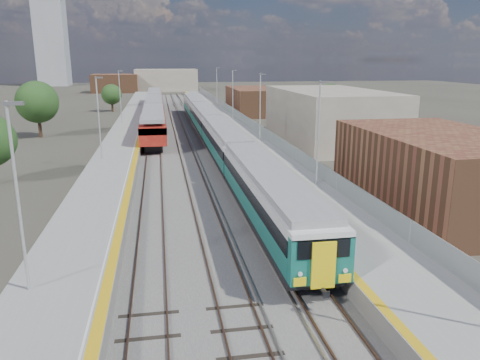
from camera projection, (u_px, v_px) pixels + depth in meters
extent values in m
plane|color=#47443A|center=(197.00, 139.00, 60.78)|extent=(320.00, 320.00, 0.00)
cube|color=#565451|center=(179.00, 136.00, 62.79)|extent=(10.50, 155.00, 0.06)
cube|color=#4C3323|center=(200.00, 132.00, 65.66)|extent=(0.07, 160.00, 0.14)
cube|color=#4C3323|center=(210.00, 132.00, 65.89)|extent=(0.07, 160.00, 0.14)
cube|color=#4C3323|center=(175.00, 133.00, 65.08)|extent=(0.07, 160.00, 0.14)
cube|color=#4C3323|center=(185.00, 133.00, 65.32)|extent=(0.07, 160.00, 0.14)
cube|color=#4C3323|center=(149.00, 133.00, 64.50)|extent=(0.07, 160.00, 0.14)
cube|color=#4C3323|center=(160.00, 133.00, 64.74)|extent=(0.07, 160.00, 0.14)
cube|color=gray|center=(197.00, 132.00, 65.60)|extent=(0.08, 160.00, 0.10)
cube|color=gray|center=(187.00, 133.00, 65.37)|extent=(0.08, 160.00, 0.10)
cube|color=slate|center=(234.00, 131.00, 63.91)|extent=(4.70, 155.00, 1.00)
cube|color=gray|center=(234.00, 128.00, 63.78)|extent=(4.70, 155.00, 0.03)
cube|color=gold|center=(219.00, 128.00, 63.43)|extent=(0.40, 155.00, 0.01)
cube|color=gray|center=(250.00, 123.00, 64.00)|extent=(0.06, 155.00, 1.20)
cylinder|color=#9EA0A3|center=(318.00, 133.00, 33.96)|extent=(0.12, 0.12, 7.50)
cube|color=#4C4C4F|center=(324.00, 82.00, 33.09)|extent=(0.70, 0.18, 0.14)
cylinder|color=#9EA0A3|center=(260.00, 107.00, 53.05)|extent=(0.12, 0.12, 7.50)
cube|color=#4C4C4F|center=(263.00, 74.00, 52.18)|extent=(0.70, 0.18, 0.14)
cylinder|color=#9EA0A3|center=(233.00, 95.00, 72.14)|extent=(0.12, 0.12, 7.50)
cube|color=#4C4C4F|center=(234.00, 70.00, 71.27)|extent=(0.70, 0.18, 0.14)
cylinder|color=#9EA0A3|center=(217.00, 87.00, 91.22)|extent=(0.12, 0.12, 7.50)
cube|color=#4C4C4F|center=(218.00, 68.00, 90.35)|extent=(0.70, 0.18, 0.14)
cube|color=slate|center=(127.00, 134.00, 61.55)|extent=(4.30, 155.00, 1.00)
cube|color=gray|center=(127.00, 130.00, 61.43)|extent=(4.30, 155.00, 0.03)
cube|color=gold|center=(141.00, 130.00, 61.74)|extent=(0.45, 155.00, 0.01)
cube|color=silver|center=(139.00, 130.00, 61.68)|extent=(0.08, 155.00, 0.01)
cylinder|color=#9EA0A3|center=(18.00, 200.00, 17.83)|extent=(0.12, 0.12, 7.50)
cube|color=#4C4C4F|center=(14.00, 103.00, 16.96)|extent=(0.70, 0.18, 0.14)
cylinder|color=#9EA0A3|center=(99.00, 118.00, 42.64)|extent=(0.12, 0.12, 7.50)
cube|color=#4C4C4F|center=(99.00, 78.00, 41.78)|extent=(0.70, 0.18, 0.14)
cylinder|color=#9EA0A3|center=(120.00, 97.00, 67.46)|extent=(0.12, 0.12, 7.50)
cube|color=#4C4C4F|center=(120.00, 71.00, 66.59)|extent=(0.70, 0.18, 0.14)
cube|color=brown|center=(440.00, 171.00, 31.90)|extent=(9.00, 16.00, 5.20)
cube|color=gray|center=(329.00, 116.00, 57.85)|extent=(11.00, 22.00, 6.40)
cube|color=brown|center=(253.00, 101.00, 89.05)|extent=(8.00, 18.00, 4.80)
cube|color=gray|center=(166.00, 80.00, 155.02)|extent=(20.00, 14.00, 7.00)
cube|color=brown|center=(115.00, 83.00, 147.78)|extent=(14.00, 12.00, 5.60)
cube|color=gray|center=(51.00, 33.00, 181.99)|extent=(11.00, 11.00, 40.00)
cube|color=black|center=(267.00, 214.00, 28.48)|extent=(2.60, 18.63, 0.44)
cube|color=#105445|center=(268.00, 202.00, 28.29)|extent=(2.69, 18.63, 1.09)
cube|color=black|center=(268.00, 188.00, 28.07)|extent=(2.75, 18.63, 0.75)
cube|color=silver|center=(268.00, 179.00, 27.92)|extent=(2.69, 18.63, 0.46)
cube|color=gray|center=(268.00, 172.00, 27.82)|extent=(2.39, 18.63, 0.38)
cube|color=black|center=(224.00, 154.00, 46.74)|extent=(2.60, 18.63, 0.44)
cube|color=#105445|center=(224.00, 146.00, 46.54)|extent=(2.69, 18.63, 1.09)
cube|color=black|center=(224.00, 138.00, 46.33)|extent=(2.75, 18.63, 0.75)
cube|color=silver|center=(224.00, 132.00, 46.18)|extent=(2.69, 18.63, 0.46)
cube|color=gray|center=(224.00, 128.00, 46.08)|extent=(2.39, 18.63, 0.38)
cube|color=black|center=(205.00, 127.00, 64.99)|extent=(2.60, 18.63, 0.44)
cube|color=#105445|center=(205.00, 122.00, 64.80)|extent=(2.69, 18.63, 1.09)
cube|color=black|center=(205.00, 116.00, 64.59)|extent=(2.75, 18.63, 0.75)
cube|color=silver|center=(205.00, 111.00, 64.44)|extent=(2.69, 18.63, 0.46)
cube|color=gray|center=(205.00, 109.00, 64.34)|extent=(2.39, 18.63, 0.38)
cube|color=black|center=(195.00, 113.00, 83.25)|extent=(2.60, 18.63, 0.44)
cube|color=#105445|center=(195.00, 108.00, 83.06)|extent=(2.69, 18.63, 1.09)
cube|color=black|center=(194.00, 103.00, 82.85)|extent=(2.75, 18.63, 0.75)
cube|color=silver|center=(194.00, 100.00, 82.70)|extent=(2.69, 18.63, 0.46)
cube|color=gray|center=(194.00, 98.00, 82.60)|extent=(2.39, 18.63, 0.38)
cube|color=#105445|center=(321.00, 260.00, 19.06)|extent=(2.68, 0.57, 2.01)
cube|color=black|center=(324.00, 249.00, 18.63)|extent=(2.20, 0.06, 0.76)
cube|color=yellow|center=(324.00, 265.00, 18.74)|extent=(1.00, 0.10, 2.01)
cube|color=black|center=(154.00, 137.00, 58.79)|extent=(1.98, 16.82, 0.69)
cube|color=maroon|center=(153.00, 124.00, 58.38)|extent=(2.92, 19.79, 2.08)
cube|color=black|center=(153.00, 120.00, 58.25)|extent=(2.98, 19.79, 0.73)
cube|color=gray|center=(153.00, 112.00, 57.99)|extent=(2.60, 19.79, 0.42)
cube|color=black|center=(155.00, 118.00, 78.15)|extent=(1.98, 16.82, 0.69)
cube|color=maroon|center=(154.00, 108.00, 77.74)|extent=(2.92, 19.79, 2.08)
cube|color=black|center=(154.00, 105.00, 77.61)|extent=(2.98, 19.79, 0.73)
cube|color=gray|center=(154.00, 99.00, 77.35)|extent=(2.60, 19.79, 0.42)
cube|color=black|center=(155.00, 107.00, 97.51)|extent=(1.98, 16.82, 0.69)
cube|color=maroon|center=(155.00, 99.00, 97.10)|extent=(2.92, 19.79, 2.08)
cube|color=black|center=(155.00, 96.00, 96.97)|extent=(2.98, 19.79, 0.73)
cube|color=gray|center=(154.00, 91.00, 96.71)|extent=(2.60, 19.79, 0.42)
cylinder|color=#382619|center=(40.00, 128.00, 61.62)|extent=(0.44, 0.44, 2.57)
sphere|color=#1D3C17|center=(37.00, 102.00, 60.79)|extent=(5.43, 5.43, 5.43)
cylinder|color=#382619|center=(112.00, 107.00, 92.67)|extent=(0.44, 0.44, 1.87)
sphere|color=#1D3C17|center=(112.00, 94.00, 92.06)|extent=(3.95, 3.95, 3.95)
cylinder|color=#382619|center=(329.00, 118.00, 72.88)|extent=(0.44, 0.44, 2.25)
sphere|color=#1D3C17|center=(330.00, 99.00, 72.15)|extent=(4.75, 4.75, 4.75)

